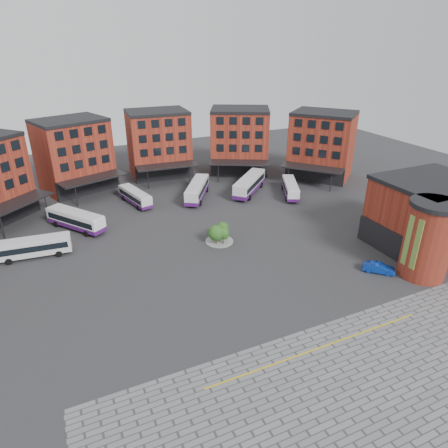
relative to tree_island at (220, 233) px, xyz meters
name	(u,v)px	position (x,y,z in m)	size (l,w,h in m)	color
ground	(242,283)	(-1.91, -11.64, -1.74)	(160.00, 160.00, 0.00)	#28282B
paving_zone	(376,407)	(0.09, -33.64, -1.73)	(50.00, 22.00, 0.02)	slate
yellow_line	(320,348)	(0.09, -25.64, -1.71)	(26.00, 0.15, 0.02)	gold
main_building	(134,160)	(-6.68, 26.61, 5.48)	(94.14, 42.48, 14.60)	maroon
east_building	(428,218)	(26.79, -14.70, 3.55)	(17.40, 15.40, 10.60)	maroon
tree_island	(220,233)	(0.00, 0.00, 0.00)	(4.40, 4.40, 3.21)	gray
bus_a	(33,246)	(-26.47, 7.18, 0.00)	(10.56, 3.30, 2.94)	silver
bus_b	(76,220)	(-19.81, 14.46, -0.02)	(8.66, 10.68, 3.18)	white
bus_c	(135,197)	(-8.27, 21.38, -0.25)	(4.53, 10.06, 2.76)	silver
bus_d	(197,190)	(3.64, 19.22, 0.04)	(8.51, 11.35, 3.30)	silver
bus_e	(249,184)	(14.48, 17.64, 0.16)	(10.98, 10.73, 3.52)	silver
bus_f	(290,188)	(21.35, 12.90, -0.20)	(6.50, 10.13, 2.85)	white
blue_car	(379,268)	(16.29, -16.91, -1.05)	(1.47, 4.21, 1.39)	#0B2F9B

